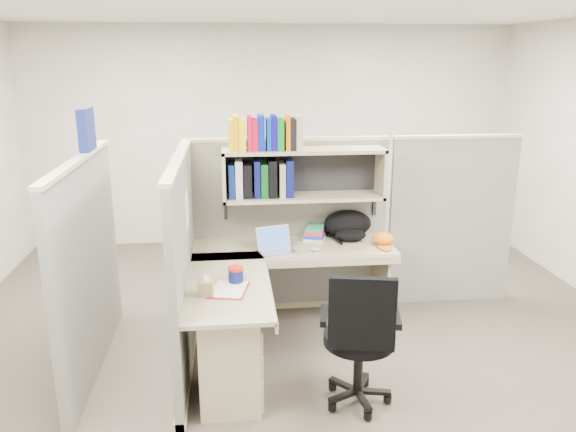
{
  "coord_description": "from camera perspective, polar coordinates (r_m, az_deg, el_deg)",
  "views": [
    {
      "loc": [
        -0.53,
        -4.03,
        2.32
      ],
      "look_at": [
        -0.08,
        0.25,
        1.09
      ],
      "focal_mm": 35.0,
      "sensor_mm": 36.0,
      "label": 1
    }
  ],
  "objects": [
    {
      "name": "book_stack",
      "position": [
        5.07,
        2.75,
        -1.67
      ],
      "size": [
        0.24,
        0.29,
        0.12
      ],
      "primitive_type": null,
      "rotation": [
        0.0,
        0.0,
        -0.3
      ],
      "color": "gray",
      "rests_on": "desk"
    },
    {
      "name": "mouse",
      "position": [
        4.77,
        2.81,
        -3.38
      ],
      "size": [
        0.09,
        0.07,
        0.03
      ],
      "primitive_type": "ellipsoid",
      "rotation": [
        0.0,
        0.0,
        0.12
      ],
      "color": "#9CB5DD",
      "rests_on": "desk"
    },
    {
      "name": "orange_cap",
      "position": [
        4.98,
        9.61,
        -2.28
      ],
      "size": [
        0.21,
        0.24,
        0.11
      ],
      "primitive_type": null,
      "rotation": [
        0.0,
        0.0,
        -0.08
      ],
      "color": "#D16612",
      "rests_on": "desk"
    },
    {
      "name": "task_chair",
      "position": [
        3.92,
        7.2,
        -14.24
      ],
      "size": [
        0.57,
        0.52,
        1.02
      ],
      "color": "black",
      "rests_on": "ground"
    },
    {
      "name": "tissue_box",
      "position": [
        3.93,
        -8.4,
        -6.8
      ],
      "size": [
        0.11,
        0.11,
        0.17
      ],
      "primitive_type": null,
      "rotation": [
        0.0,
        0.0,
        -0.05
      ],
      "color": "#9A8357",
      "rests_on": "desk"
    },
    {
      "name": "snack_canister",
      "position": [
        4.13,
        -5.32,
        -5.9
      ],
      "size": [
        0.12,
        0.12,
        0.11
      ],
      "color": "#0E1652",
      "rests_on": "desk"
    },
    {
      "name": "cubicle",
      "position": [
        4.7,
        -3.72,
        -1.6
      ],
      "size": [
        3.79,
        1.84,
        1.95
      ],
      "color": "slate",
      "rests_on": "ground"
    },
    {
      "name": "ground",
      "position": [
        4.68,
        1.36,
        -13.83
      ],
      "size": [
        6.0,
        6.0,
        0.0
      ],
      "primitive_type": "plane",
      "color": "#3C362F",
      "rests_on": "ground"
    },
    {
      "name": "desk",
      "position": [
        4.19,
        -3.73,
        -10.8
      ],
      "size": [
        1.74,
        1.75,
        0.73
      ],
      "color": "tan",
      "rests_on": "ground"
    },
    {
      "name": "loose_paper",
      "position": [
        4.03,
        -6.04,
        -7.37
      ],
      "size": [
        0.29,
        0.35,
        0.0
      ],
      "primitive_type": null,
      "rotation": [
        0.0,
        0.0,
        -0.22
      ],
      "color": "silver",
      "rests_on": "desk"
    },
    {
      "name": "backpack",
      "position": [
        5.07,
        6.23,
        -0.95
      ],
      "size": [
        0.46,
        0.37,
        0.25
      ],
      "primitive_type": null,
      "rotation": [
        0.0,
        0.0,
        -0.11
      ],
      "color": "black",
      "rests_on": "desk"
    },
    {
      "name": "paper_cup",
      "position": [
        5.07,
        -0.26,
        -1.83
      ],
      "size": [
        0.07,
        0.07,
        0.09
      ],
      "primitive_type": "cylinder",
      "rotation": [
        0.0,
        0.0,
        0.11
      ],
      "color": "white",
      "rests_on": "desk"
    },
    {
      "name": "laptop",
      "position": [
        4.69,
        -1.12,
        -2.52
      ],
      "size": [
        0.36,
        0.36,
        0.21
      ],
      "primitive_type": null,
      "rotation": [
        0.0,
        0.0,
        0.26
      ],
      "color": "#B3B3B8",
      "rests_on": "desk"
    },
    {
      "name": "room_shell",
      "position": [
        4.12,
        1.51,
        6.14
      ],
      "size": [
        6.0,
        6.0,
        6.0
      ],
      "color": "#AAA49A",
      "rests_on": "ground"
    }
  ]
}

